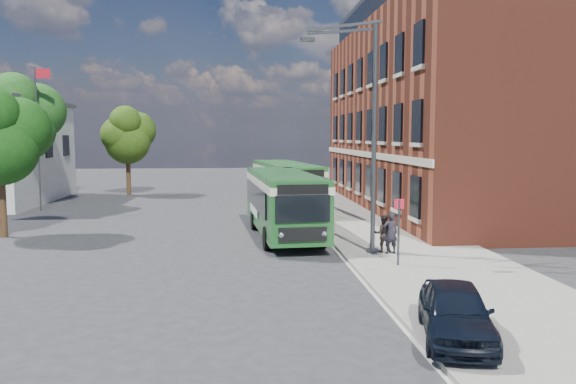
{
  "coord_description": "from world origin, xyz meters",
  "views": [
    {
      "loc": [
        -0.1,
        -23.46,
        4.75
      ],
      "look_at": [
        2.2,
        1.87,
        2.2
      ],
      "focal_mm": 35.0,
      "sensor_mm": 36.0,
      "label": 1
    }
  ],
  "objects": [
    {
      "name": "bus_stop_sign",
      "position": [
        5.6,
        -4.2,
        1.51
      ],
      "size": [
        0.35,
        0.08,
        2.52
      ],
      "color": "#3A3D40",
      "rests_on": "ground"
    },
    {
      "name": "tree_mid",
      "position": [
        -14.12,
        14.74,
        5.94
      ],
      "size": [
        5.19,
        4.93,
        8.76
      ],
      "color": "#382214",
      "rests_on": "ground"
    },
    {
      "name": "bus_rear",
      "position": [
        3.0,
        12.09,
        1.83
      ],
      "size": [
        3.91,
        10.56,
        3.02
      ],
      "color": "#216626",
      "rests_on": "ground"
    },
    {
      "name": "flagpole",
      "position": [
        -12.45,
        13.0,
        4.94
      ],
      "size": [
        0.95,
        0.1,
        9.0
      ],
      "color": "#3A3D40",
      "rests_on": "ground"
    },
    {
      "name": "ground",
      "position": [
        0.0,
        0.0,
        0.0
      ],
      "size": [
        120.0,
        120.0,
        0.0
      ],
      "primitive_type": "plane",
      "color": "#29292C",
      "rests_on": "ground"
    },
    {
      "name": "bus_front",
      "position": [
        2.05,
        2.75,
        1.83
      ],
      "size": [
        3.26,
        10.15,
        3.02
      ],
      "color": "#1D5622",
      "rests_on": "ground"
    },
    {
      "name": "pedestrian_b",
      "position": [
        5.63,
        -1.96,
        0.9
      ],
      "size": [
        0.78,
        0.63,
        1.49
      ],
      "primitive_type": "imported",
      "rotation": [
        0.0,
        0.0,
        3.04
      ],
      "color": "black",
      "rests_on": "pavement"
    },
    {
      "name": "kerb_line",
      "position": [
        3.95,
        8.0,
        0.01
      ],
      "size": [
        0.12,
        48.0,
        0.01
      ],
      "primitive_type": "cube",
      "color": "beige",
      "rests_on": "ground"
    },
    {
      "name": "pedestrian_a",
      "position": [
        5.86,
        -2.22,
        0.97
      ],
      "size": [
        0.66,
        0.49,
        1.63
      ],
      "primitive_type": "imported",
      "rotation": [
        0.0,
        0.0,
        3.32
      ],
      "color": "black",
      "rests_on": "pavement"
    },
    {
      "name": "tree_left",
      "position": [
        -11.04,
        3.7,
        4.74
      ],
      "size": [
        4.14,
        3.93,
        6.99
      ],
      "color": "#382214",
      "rests_on": "ground"
    },
    {
      "name": "parked_car",
      "position": [
        4.8,
        -11.48,
        0.79
      ],
      "size": [
        2.39,
        4.02,
        1.28
      ],
      "primitive_type": "imported",
      "rotation": [
        0.0,
        0.0,
        -0.25
      ],
      "color": "black",
      "rests_on": "pavement"
    },
    {
      "name": "tree_right",
      "position": [
        -8.8,
        22.69,
        4.83
      ],
      "size": [
        4.22,
        4.01,
        7.12
      ],
      "color": "#382214",
      "rests_on": "ground"
    },
    {
      "name": "street_lamp",
      "position": [
        4.84,
        -2.0,
        4.79
      ],
      "size": [
        2.96,
        2.38,
        9.0
      ],
      "color": "#3A3D40",
      "rests_on": "ground"
    },
    {
      "name": "brick_office",
      "position": [
        14.0,
        12.0,
        6.97
      ],
      "size": [
        12.1,
        26.0,
        14.2
      ],
      "color": "brown",
      "rests_on": "ground"
    },
    {
      "name": "pavement",
      "position": [
        7.0,
        8.0,
        0.07
      ],
      "size": [
        6.0,
        48.0,
        0.15
      ],
      "primitive_type": "cube",
      "color": "gray",
      "rests_on": "ground"
    }
  ]
}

